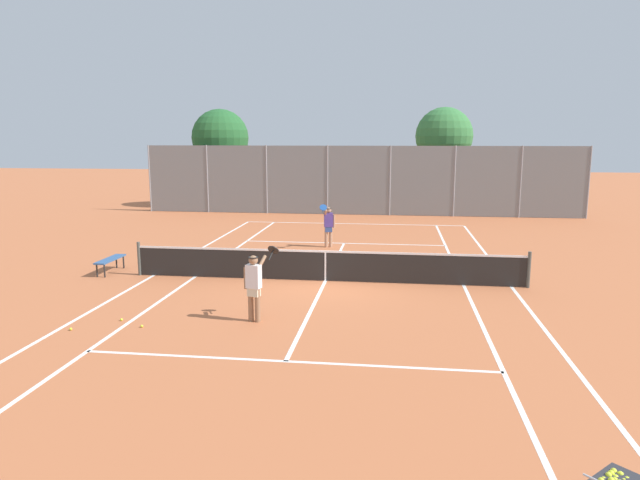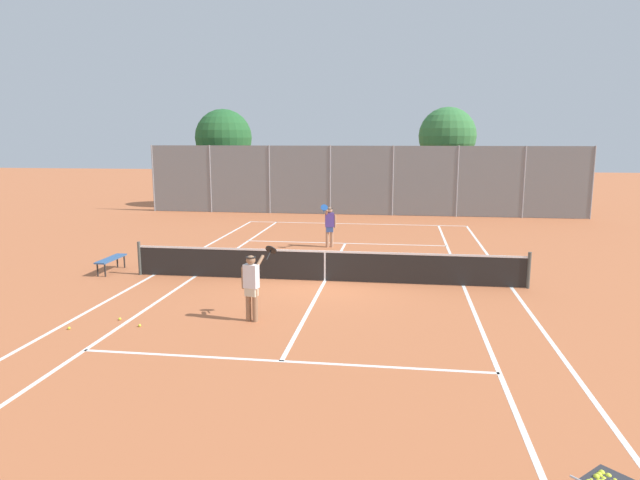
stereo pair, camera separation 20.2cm
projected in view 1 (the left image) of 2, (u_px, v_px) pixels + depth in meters
The scene contains 12 objects.
ground_plane at pixel (325, 281), 17.37m from camera, with size 120.00×120.00×0.00m, color #BC663D.
court_line_markings at pixel (325, 281), 17.37m from camera, with size 11.10×23.90×0.01m.
tennis_net at pixel (325, 265), 17.28m from camera, with size 12.00×0.10×1.07m.
player_near_side at pixel (254, 283), 13.42m from camera, with size 0.80×0.71×1.77m.
player_far_left at pixel (328, 224), 22.61m from camera, with size 0.55×0.83×1.77m.
loose_tennis_ball_0 at pixel (142, 326), 13.11m from camera, with size 0.07×0.07×0.07m, color #D1DB33.
loose_tennis_ball_1 at pixel (71, 329), 12.91m from camera, with size 0.07×0.07×0.07m, color #D1DB33.
loose_tennis_ball_2 at pixel (121, 320), 13.59m from camera, with size 0.07×0.07×0.07m, color #D1DB33.
courtside_bench at pixel (110, 260), 18.41m from camera, with size 0.36×1.50×0.47m.
back_fence at pixel (359, 180), 32.06m from camera, with size 24.76×0.08×3.90m.
tree_behind_left at pixel (220, 140), 35.42m from camera, with size 3.52×3.52×6.08m.
tree_behind_right at pixel (444, 138), 34.18m from camera, with size 3.43×3.43×6.14m.
Camera 1 is at (2.04, -16.76, 4.30)m, focal length 32.00 mm.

